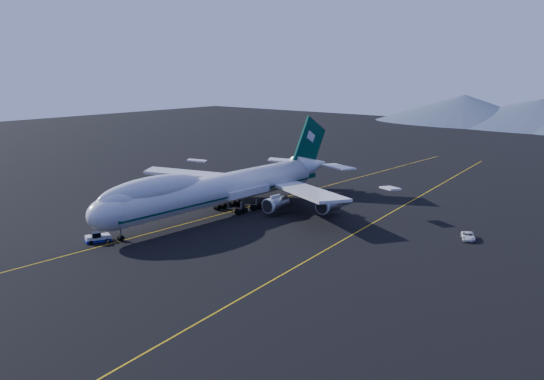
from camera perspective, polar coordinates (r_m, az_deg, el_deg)
The scene contains 6 objects.
ground at distance 132.39m, azimuth -4.81°, elevation -2.28°, with size 500.00×500.00×0.00m, color black.
taxiway_line_main at distance 132.39m, azimuth -4.81°, elevation -2.27°, with size 0.25×220.00×0.01m, color #C49A0B.
taxiway_line_side at distance 122.29m, azimuth 8.67°, elevation -3.55°, with size 0.25×200.00×0.01m, color #C49A0B.
boeing_747 at distance 131.13m, azimuth -4.84°, elevation 0.19°, with size 59.62×72.43×19.37m.
pushback_tug at distance 116.05m, azimuth -16.08°, elevation -4.41°, with size 3.80×4.99×1.94m.
service_van at distance 118.54m, azimuth 17.97°, elevation -4.15°, with size 2.30×4.98×1.38m, color silver.
Camera 1 is at (90.07, -91.61, 31.98)m, focal length 40.00 mm.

